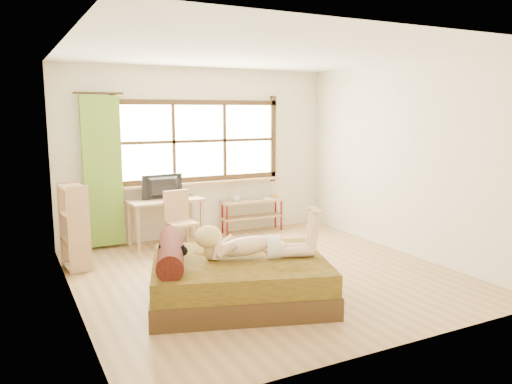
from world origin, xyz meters
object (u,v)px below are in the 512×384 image
desk (165,205)px  bookshelf (74,227)px  chair (179,217)px  woman (254,232)px  kitten (171,255)px  bed (235,277)px  pipe_shelf (253,208)px

desk → bookshelf: bearing=-160.7°
bookshelf → chair: bearing=4.1°
desk → chair: size_ratio=1.33×
woman → bookshelf: bearing=146.7°
kitten → chair: 2.25m
bed → bookshelf: (-1.39, 1.91, 0.31)m
bed → woman: bearing=-0.3°
woman → bed: bearing=179.7°
kitten → chair: (0.78, 2.11, -0.09)m
woman → chair: size_ratio=1.49×
kitten → chair: bearing=87.7°
bed → kitten: 0.75m
bed → desk: 2.59m
chair → woman: bearing=-93.6°
kitten → chair: size_ratio=0.32×
bed → desk: size_ratio=1.92×
desk → bookshelf: (-1.40, -0.66, -0.04)m
kitten → desk: (0.69, 2.48, 0.03)m
kitten → pipe_shelf: 3.44m
pipe_shelf → bookshelf: 3.06m
kitten → pipe_shelf: kitten is taller
woman → desk: (-0.18, 2.63, -0.14)m
bookshelf → pipe_shelf: bearing=8.0°
woman → chair: 2.28m
chair → pipe_shelf: size_ratio=0.80×
kitten → woman: bearing=8.3°
bed → kitten: size_ratio=7.99×
pipe_shelf → kitten: bearing=-128.4°
desk → chair: bearing=-81.8°
desk → chair: chair is taller
woman → desk: bearing=111.9°
desk → kitten: bearing=-111.3°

